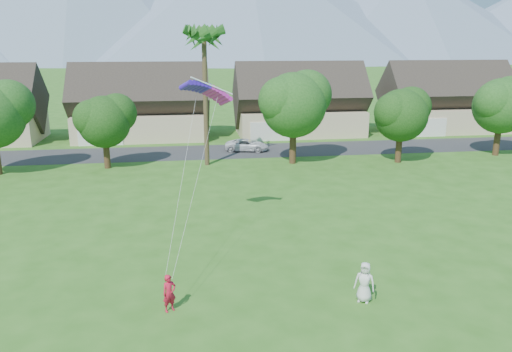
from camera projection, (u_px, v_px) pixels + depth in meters
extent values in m
plane|color=#2D6019|center=(291.00, 336.00, 19.46)|extent=(500.00, 500.00, 0.00)
cube|color=#2D2D30|center=(224.00, 151.00, 51.96)|extent=(90.00, 7.00, 0.01)
imported|color=red|center=(169.00, 293.00, 21.08)|extent=(0.72, 0.64, 1.66)
imported|color=silver|center=(365.00, 282.00, 21.85)|extent=(1.07, 0.96, 1.84)
imported|color=silver|center=(247.00, 145.00, 52.12)|extent=(4.81, 3.02, 1.24)
cone|color=slate|center=(247.00, 2.00, 263.86)|extent=(240.00, 240.00, 62.00)
cone|color=slate|center=(407.00, 15.00, 277.49)|extent=(200.00, 200.00, 50.00)
cube|color=beige|center=(142.00, 125.00, 58.96)|extent=(15.00, 8.00, 3.00)
cube|color=#382D28|center=(140.00, 97.00, 58.10)|extent=(15.75, 8.15, 8.15)
cube|color=silver|center=(100.00, 136.00, 54.62)|extent=(4.80, 0.12, 2.20)
cube|color=beige|center=(299.00, 122.00, 61.51)|extent=(15.00, 8.00, 3.00)
cube|color=#382D28|center=(300.00, 95.00, 60.65)|extent=(15.75, 8.15, 8.15)
cube|color=silver|center=(271.00, 132.00, 57.17)|extent=(4.80, 0.12, 2.20)
cube|color=beige|center=(444.00, 119.00, 64.05)|extent=(15.00, 8.00, 3.00)
cube|color=#382D28|center=(446.00, 93.00, 63.19)|extent=(15.75, 8.15, 8.15)
cube|color=silver|center=(427.00, 128.00, 59.71)|extent=(4.80, 0.12, 2.20)
cylinder|color=#47301C|center=(107.00, 156.00, 44.94)|extent=(0.56, 0.56, 2.18)
sphere|color=#214916|center=(104.00, 122.00, 44.12)|extent=(4.62, 4.62, 4.62)
cylinder|color=#47301C|center=(293.00, 149.00, 46.66)|extent=(0.62, 0.62, 2.82)
sphere|color=#214916|center=(294.00, 105.00, 45.60)|extent=(5.98, 5.98, 5.98)
cylinder|color=#47301C|center=(398.00, 150.00, 47.11)|extent=(0.58, 0.58, 2.30)
sphere|color=#214916|center=(401.00, 115.00, 46.24)|extent=(4.90, 4.90, 4.90)
cylinder|color=#47301C|center=(497.00, 143.00, 49.98)|extent=(0.60, 0.60, 2.56)
sphere|color=#214916|center=(501.00, 106.00, 49.02)|extent=(5.44, 5.44, 5.44)
cylinder|color=#4C3D26|center=(206.00, 100.00, 44.86)|extent=(0.44, 0.44, 12.00)
sphere|color=#286021|center=(204.00, 27.00, 43.21)|extent=(3.00, 3.00, 3.00)
cube|color=#3716AB|center=(194.00, 90.00, 27.62)|extent=(1.72, 1.51, 0.50)
cube|color=#C825A1|center=(220.00, 89.00, 27.81)|extent=(1.72, 1.51, 0.50)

